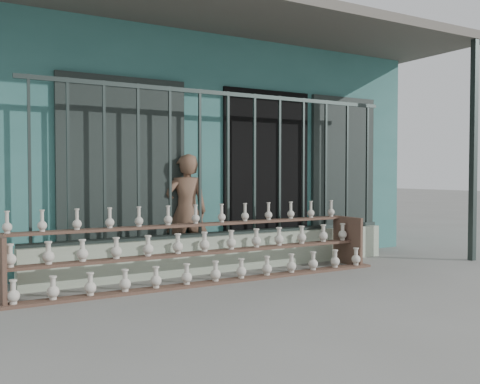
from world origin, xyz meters
TOP-DOWN VIEW (x-y plane):
  - ground at (0.00, 0.00)m, footprint 60.00×60.00m
  - workshop_building at (0.00, 4.23)m, footprint 7.40×6.60m
  - parapet_wall at (0.00, 1.30)m, footprint 5.00×0.20m
  - security_fence at (-0.00, 1.30)m, footprint 5.00×0.04m
  - shelf_rack at (-0.53, 0.88)m, footprint 4.50×0.68m
  - elderly_woman at (-0.40, 1.68)m, footprint 0.61×0.48m

SIDE VIEW (x-z plane):
  - ground at x=0.00m, z-range 0.00..0.00m
  - parapet_wall at x=0.00m, z-range 0.00..0.45m
  - shelf_rack at x=-0.53m, z-range -0.06..0.79m
  - elderly_woman at x=-0.40m, z-range 0.00..1.47m
  - security_fence at x=0.00m, z-range 0.45..2.25m
  - workshop_building at x=0.00m, z-range 0.02..3.23m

